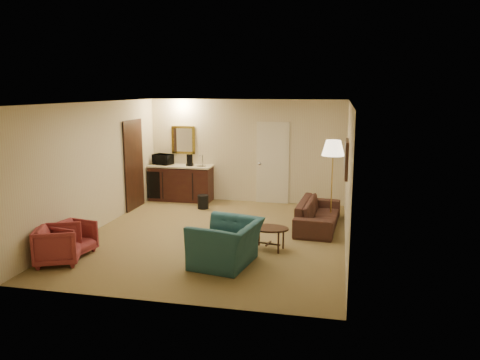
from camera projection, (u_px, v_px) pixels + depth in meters
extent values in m
plane|color=olive|center=(215.00, 236.00, 9.23)|extent=(6.00, 6.00, 0.00)
cube|color=beige|center=(246.00, 151.00, 11.87)|extent=(5.00, 0.02, 2.60)
cube|color=beige|center=(96.00, 166.00, 9.50)|extent=(0.02, 6.00, 2.60)
cube|color=beige|center=(348.00, 176.00, 8.47)|extent=(0.02, 6.00, 2.60)
cube|color=white|center=(214.00, 102.00, 8.74)|extent=(5.00, 6.00, 0.02)
cube|color=beige|center=(273.00, 163.00, 11.75)|extent=(0.82, 0.06, 2.05)
cube|color=black|center=(134.00, 165.00, 11.18)|extent=(0.06, 0.98, 2.10)
cube|color=gold|center=(183.00, 140.00, 12.13)|extent=(0.62, 0.04, 0.72)
cube|color=black|center=(346.00, 159.00, 8.82)|extent=(0.06, 0.90, 0.70)
cube|color=black|center=(181.00, 183.00, 12.10)|extent=(1.64, 0.58, 0.92)
imported|color=black|center=(318.00, 209.00, 9.73)|extent=(0.71, 2.00, 0.77)
imported|color=#225255|center=(226.00, 236.00, 7.63)|extent=(0.91, 1.23, 0.98)
imported|color=maroon|center=(73.00, 237.00, 8.13)|extent=(0.68, 0.71, 0.63)
imported|color=maroon|center=(58.00, 243.00, 7.71)|extent=(0.85, 0.87, 0.70)
cube|color=black|center=(268.00, 238.00, 8.40)|extent=(0.79, 0.61, 0.41)
cube|color=#B18E3B|center=(332.00, 182.00, 9.95)|extent=(0.49, 0.49, 1.81)
cylinder|color=black|center=(203.00, 202.00, 11.30)|extent=(0.34, 0.34, 0.33)
imported|color=black|center=(163.00, 158.00, 12.13)|extent=(0.54, 0.40, 0.33)
cylinder|color=black|center=(190.00, 160.00, 11.92)|extent=(0.20, 0.20, 0.29)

